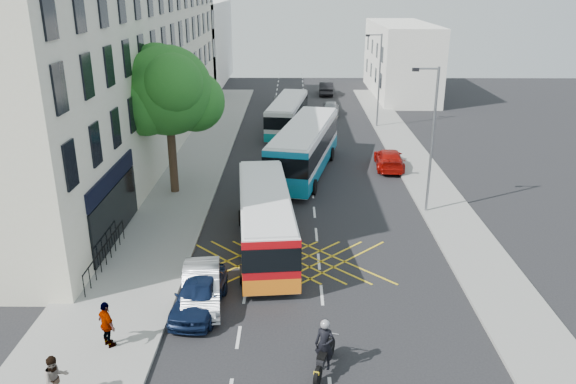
{
  "coord_description": "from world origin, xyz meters",
  "views": [
    {
      "loc": [
        -1.22,
        -17.39,
        12.2
      ],
      "look_at": [
        -1.47,
        9.38,
        2.2
      ],
      "focal_mm": 35.0,
      "sensor_mm": 36.0,
      "label": 1
    }
  ],
  "objects_px": {
    "bus_near": "(265,219)",
    "red_hatchback": "(389,159)",
    "distant_car_silver": "(331,107)",
    "distant_car_dark": "(326,88)",
    "street_tree": "(167,92)",
    "motorbike": "(325,347)",
    "pedestrian_near": "(56,380)",
    "lamp_near": "(431,133)",
    "parked_car_silver": "(202,287)",
    "parked_car_blue": "(199,294)",
    "distant_car_grey": "(283,102)",
    "pedestrian_far": "(107,325)",
    "lamp_far": "(378,76)",
    "bus_mid": "(305,148)",
    "bus_far": "(287,115)"
  },
  "relations": [
    {
      "from": "street_tree",
      "to": "distant_car_grey",
      "type": "xyz_separation_m",
      "value": [
        6.26,
        25.21,
        -5.64
      ]
    },
    {
      "from": "parked_car_blue",
      "to": "distant_car_dark",
      "type": "relative_size",
      "value": 0.93
    },
    {
      "from": "bus_near",
      "to": "pedestrian_near",
      "type": "bearing_deg",
      "value": -123.41
    },
    {
      "from": "lamp_near",
      "to": "parked_car_blue",
      "type": "height_order",
      "value": "lamp_near"
    },
    {
      "from": "bus_mid",
      "to": "distant_car_grey",
      "type": "relative_size",
      "value": 2.63
    },
    {
      "from": "motorbike",
      "to": "pedestrian_near",
      "type": "xyz_separation_m",
      "value": [
        -8.21,
        -1.74,
        0.03
      ]
    },
    {
      "from": "distant_car_grey",
      "to": "distant_car_silver",
      "type": "distance_m",
      "value": 5.51
    },
    {
      "from": "distant_car_silver",
      "to": "street_tree",
      "type": "bearing_deg",
      "value": 69.4
    },
    {
      "from": "lamp_far",
      "to": "parked_car_blue",
      "type": "distance_m",
      "value": 32.34
    },
    {
      "from": "bus_mid",
      "to": "pedestrian_near",
      "type": "bearing_deg",
      "value": -97.22
    },
    {
      "from": "street_tree",
      "to": "bus_mid",
      "type": "distance_m",
      "value": 10.1
    },
    {
      "from": "lamp_far",
      "to": "pedestrian_far",
      "type": "xyz_separation_m",
      "value": [
        -13.89,
        -32.75,
        -3.59
      ]
    },
    {
      "from": "red_hatchback",
      "to": "bus_near",
      "type": "bearing_deg",
      "value": 61.15
    },
    {
      "from": "street_tree",
      "to": "motorbike",
      "type": "relative_size",
      "value": 4.08
    },
    {
      "from": "lamp_near",
      "to": "motorbike",
      "type": "distance_m",
      "value": 15.67
    },
    {
      "from": "bus_far",
      "to": "distant_car_silver",
      "type": "relative_size",
      "value": 2.6
    },
    {
      "from": "lamp_far",
      "to": "bus_near",
      "type": "bearing_deg",
      "value": -109.63
    },
    {
      "from": "bus_far",
      "to": "parked_car_silver",
      "type": "height_order",
      "value": "bus_far"
    },
    {
      "from": "bus_far",
      "to": "distant_car_dark",
      "type": "relative_size",
      "value": 2.27
    },
    {
      "from": "pedestrian_far",
      "to": "red_hatchback",
      "type": "bearing_deg",
      "value": -77.93
    },
    {
      "from": "bus_near",
      "to": "red_hatchback",
      "type": "height_order",
      "value": "bus_near"
    },
    {
      "from": "bus_far",
      "to": "distant_car_grey",
      "type": "distance_m",
      "value": 9.77
    },
    {
      "from": "distant_car_silver",
      "to": "distant_car_dark",
      "type": "xyz_separation_m",
      "value": [
        0.08,
        10.36,
        0.07
      ]
    },
    {
      "from": "distant_car_silver",
      "to": "lamp_near",
      "type": "bearing_deg",
      "value": 103.83
    },
    {
      "from": "bus_mid",
      "to": "street_tree",
      "type": "bearing_deg",
      "value": -141.24
    },
    {
      "from": "bus_far",
      "to": "bus_near",
      "type": "bearing_deg",
      "value": -84.21
    },
    {
      "from": "bus_far",
      "to": "red_hatchback",
      "type": "height_order",
      "value": "bus_far"
    },
    {
      "from": "lamp_near",
      "to": "distant_car_silver",
      "type": "bearing_deg",
      "value": 98.28
    },
    {
      "from": "street_tree",
      "to": "pedestrian_far",
      "type": "height_order",
      "value": "street_tree"
    },
    {
      "from": "motorbike",
      "to": "distant_car_grey",
      "type": "bearing_deg",
      "value": 111.89
    },
    {
      "from": "street_tree",
      "to": "motorbike",
      "type": "xyz_separation_m",
      "value": [
        8.36,
        -16.81,
        -5.36
      ]
    },
    {
      "from": "lamp_near",
      "to": "parked_car_silver",
      "type": "relative_size",
      "value": 1.89
    },
    {
      "from": "red_hatchback",
      "to": "pedestrian_near",
      "type": "xyz_separation_m",
      "value": [
        -13.87,
        -23.77,
        0.29
      ]
    },
    {
      "from": "lamp_near",
      "to": "pedestrian_near",
      "type": "relative_size",
      "value": 4.92
    },
    {
      "from": "bus_near",
      "to": "parked_car_silver",
      "type": "distance_m",
      "value": 5.61
    },
    {
      "from": "lamp_far",
      "to": "distant_car_silver",
      "type": "distance_m",
      "value": 7.63
    },
    {
      "from": "parked_car_blue",
      "to": "distant_car_grey",
      "type": "relative_size",
      "value": 0.9
    },
    {
      "from": "lamp_far",
      "to": "lamp_near",
      "type": "bearing_deg",
      "value": -90.0
    },
    {
      "from": "red_hatchback",
      "to": "parked_car_blue",
      "type": "bearing_deg",
      "value": 63.89
    },
    {
      "from": "lamp_far",
      "to": "bus_mid",
      "type": "bearing_deg",
      "value": -117.08
    },
    {
      "from": "lamp_near",
      "to": "pedestrian_near",
      "type": "height_order",
      "value": "lamp_near"
    },
    {
      "from": "lamp_far",
      "to": "distant_car_dark",
      "type": "relative_size",
      "value": 1.76
    },
    {
      "from": "parked_car_blue",
      "to": "parked_car_silver",
      "type": "relative_size",
      "value": 0.99
    },
    {
      "from": "distant_car_silver",
      "to": "lamp_far",
      "type": "bearing_deg",
      "value": 129.99
    },
    {
      "from": "red_hatchback",
      "to": "pedestrian_far",
      "type": "xyz_separation_m",
      "value": [
        -13.2,
        -20.94,
        0.36
      ]
    },
    {
      "from": "street_tree",
      "to": "pedestrian_far",
      "type": "distance_m",
      "value": 16.6
    },
    {
      "from": "distant_car_dark",
      "to": "pedestrian_far",
      "type": "relative_size",
      "value": 2.59
    },
    {
      "from": "bus_mid",
      "to": "motorbike",
      "type": "xyz_separation_m",
      "value": [
        0.29,
        -20.86,
        -0.83
      ]
    },
    {
      "from": "bus_mid",
      "to": "bus_far",
      "type": "xyz_separation_m",
      "value": [
        -1.27,
        11.44,
        -0.28
      ]
    },
    {
      "from": "lamp_near",
      "to": "parked_car_silver",
      "type": "bearing_deg",
      "value": -139.27
    }
  ]
}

